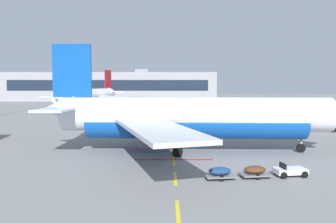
# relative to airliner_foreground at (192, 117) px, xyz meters

# --- Properties ---
(ground) EXTENTS (400.00, 400.00, 0.00)m
(ground) POSITION_rel_airliner_foreground_xyz_m (20.08, 13.90, -3.95)
(ground) COLOR slate
(apron_paint_markings) EXTENTS (8.00, 94.57, 0.01)m
(apron_paint_markings) POSITION_rel_airliner_foreground_xyz_m (-1.92, 11.17, -3.95)
(apron_paint_markings) COLOR yellow
(apron_paint_markings) RESTS_ON ground
(airliner_foreground) EXTENTS (34.75, 34.61, 12.20)m
(airliner_foreground) POSITION_rel_airliner_foreground_xyz_m (0.00, 0.00, 0.00)
(airliner_foreground) COLOR silver
(airliner_foreground) RESTS_ON ground
(airliner_mid_left) EXTENTS (33.36, 34.31, 12.20)m
(airliner_mid_left) POSITION_rel_airliner_foreground_xyz_m (-26.08, 61.78, -0.00)
(airliner_mid_left) COLOR white
(airliner_mid_left) RESTS_ON ground
(catering_truck) EXTENTS (7.21, 3.23, 3.14)m
(catering_truck) POSITION_rel_airliner_foreground_xyz_m (21.87, 17.11, -2.30)
(catering_truck) COLOR black
(catering_truck) RESTS_ON ground
(baggage_train) EXTENTS (8.72, 2.72, 1.14)m
(baggage_train) POSITION_rel_airliner_foreground_xyz_m (4.68, -10.68, -3.42)
(baggage_train) COLOR silver
(baggage_train) RESTS_ON ground
(terminal_satellite) EXTENTS (94.59, 19.14, 14.35)m
(terminal_satellite) POSITION_rel_airliner_foreground_xyz_m (-28.67, 117.72, 2.44)
(terminal_satellite) COLOR gray
(terminal_satellite) RESTS_ON ground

